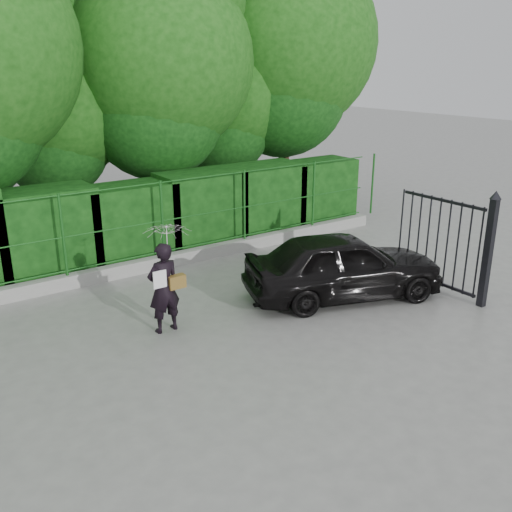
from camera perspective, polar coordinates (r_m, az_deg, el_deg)
ground at (r=10.03m, az=0.42°, el=-8.83°), size 80.00×80.00×0.00m
kerb at (r=13.58m, az=-10.64°, el=-0.85°), size 14.00×0.25×0.30m
fence at (r=13.36m, az=-10.05°, el=3.58°), size 14.13×0.06×1.80m
hedge at (r=14.14m, az=-13.23°, el=3.43°), size 14.20×1.20×2.24m
trees at (r=16.23m, az=-12.86°, el=18.30°), size 17.10×6.15×8.08m
gate at (r=12.23m, az=20.38°, el=1.16°), size 0.22×2.33×2.36m
woman at (r=10.21m, az=-8.97°, el=-0.79°), size 0.88×0.85×1.98m
car at (r=11.84m, az=8.75°, el=-0.91°), size 4.39×2.88×1.39m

